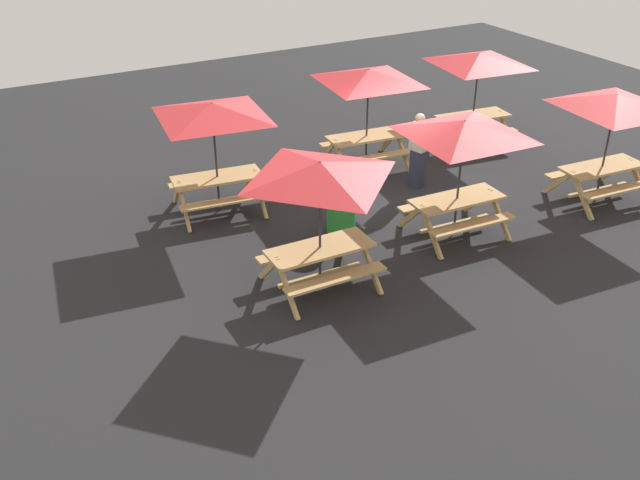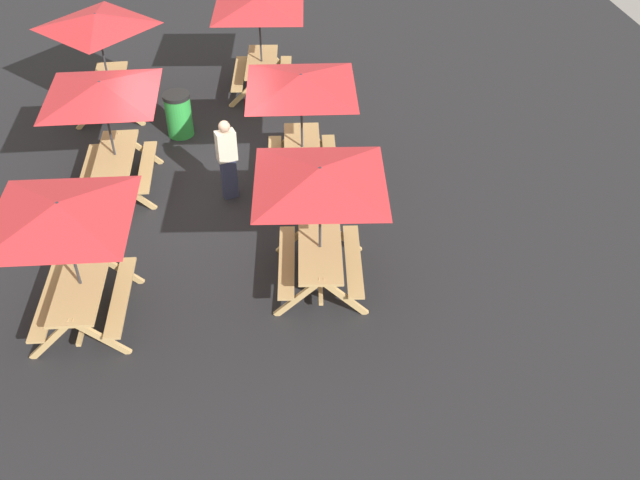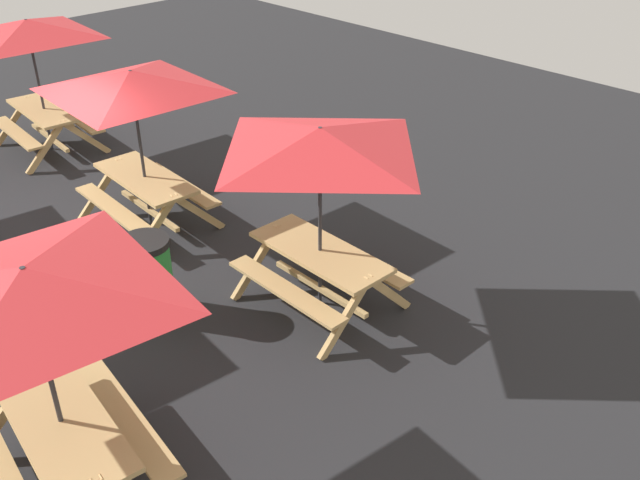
{
  "view_description": "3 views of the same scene",
  "coord_description": "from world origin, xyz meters",
  "px_view_note": "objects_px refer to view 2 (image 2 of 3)",
  "views": [
    {
      "loc": [
        8.2,
        10.98,
        6.66
      ],
      "look_at": [
        3.27,
        2.01,
        0.9
      ],
      "focal_mm": 40.0,
      "sensor_mm": 36.0,
      "label": 1
    },
    {
      "loc": [
        -11.88,
        -0.63,
        8.22
      ],
      "look_at": [
        -3.16,
        -1.88,
        0.9
      ],
      "focal_mm": 40.0,
      "sensor_mm": 36.0,
      "label": 2
    },
    {
      "loc": [
        8.38,
        -2.99,
        5.14
      ],
      "look_at": [
        3.27,
        2.01,
        0.9
      ],
      "focal_mm": 40.0,
      "sensor_mm": 36.0,
      "label": 3
    }
  ],
  "objects_px": {
    "picnic_table_2": "(320,185)",
    "picnic_table_4": "(259,10)",
    "trash_bin_green": "(179,114)",
    "picnic_table_3": "(62,220)",
    "picnic_table_0": "(98,27)",
    "person_standing": "(227,158)",
    "picnic_table_1": "(301,90)",
    "picnic_table_5": "(102,97)"
  },
  "relations": [
    {
      "from": "picnic_table_0",
      "to": "picnic_table_5",
      "type": "bearing_deg",
      "value": -172.17
    },
    {
      "from": "picnic_table_2",
      "to": "picnic_table_4",
      "type": "height_order",
      "value": "same"
    },
    {
      "from": "picnic_table_0",
      "to": "trash_bin_green",
      "type": "distance_m",
      "value": 2.52
    },
    {
      "from": "trash_bin_green",
      "to": "person_standing",
      "type": "relative_size",
      "value": 0.59
    },
    {
      "from": "picnic_table_3",
      "to": "trash_bin_green",
      "type": "relative_size",
      "value": 2.88
    },
    {
      "from": "picnic_table_4",
      "to": "trash_bin_green",
      "type": "relative_size",
      "value": 2.86
    },
    {
      "from": "picnic_table_1",
      "to": "person_standing",
      "type": "bearing_deg",
      "value": 110.55
    },
    {
      "from": "picnic_table_0",
      "to": "picnic_table_2",
      "type": "distance_m",
      "value": 7.52
    },
    {
      "from": "picnic_table_4",
      "to": "picnic_table_5",
      "type": "xyz_separation_m",
      "value": [
        -3.61,
        3.11,
        0.0
      ]
    },
    {
      "from": "picnic_table_2",
      "to": "picnic_table_5",
      "type": "distance_m",
      "value": 4.79
    },
    {
      "from": "picnic_table_5",
      "to": "person_standing",
      "type": "bearing_deg",
      "value": -103.12
    },
    {
      "from": "picnic_table_0",
      "to": "person_standing",
      "type": "height_order",
      "value": "picnic_table_0"
    },
    {
      "from": "trash_bin_green",
      "to": "person_standing",
      "type": "distance_m",
      "value": 2.68
    },
    {
      "from": "picnic_table_3",
      "to": "picnic_table_4",
      "type": "bearing_deg",
      "value": -20.56
    },
    {
      "from": "picnic_table_1",
      "to": "picnic_table_5",
      "type": "height_order",
      "value": "same"
    },
    {
      "from": "picnic_table_1",
      "to": "picnic_table_3",
      "type": "distance_m",
      "value": 5.1
    },
    {
      "from": "picnic_table_0",
      "to": "person_standing",
      "type": "xyz_separation_m",
      "value": [
        -3.78,
        -2.51,
        -1.1
      ]
    },
    {
      "from": "trash_bin_green",
      "to": "picnic_table_3",
      "type": "bearing_deg",
      "value": 165.58
    },
    {
      "from": "trash_bin_green",
      "to": "picnic_table_0",
      "type": "bearing_deg",
      "value": 49.49
    },
    {
      "from": "picnic_table_1",
      "to": "person_standing",
      "type": "distance_m",
      "value": 1.87
    },
    {
      "from": "picnic_table_0",
      "to": "trash_bin_green",
      "type": "height_order",
      "value": "picnic_table_0"
    },
    {
      "from": "picnic_table_4",
      "to": "person_standing",
      "type": "height_order",
      "value": "picnic_table_4"
    },
    {
      "from": "picnic_table_4",
      "to": "picnic_table_5",
      "type": "distance_m",
      "value": 4.76
    },
    {
      "from": "picnic_table_0",
      "to": "picnic_table_3",
      "type": "height_order",
      "value": "same"
    },
    {
      "from": "person_standing",
      "to": "picnic_table_4",
      "type": "bearing_deg",
      "value": -118.29
    },
    {
      "from": "picnic_table_3",
      "to": "picnic_table_4",
      "type": "xyz_separation_m",
      "value": [
        7.21,
        -3.35,
        0.0
      ]
    },
    {
      "from": "picnic_table_2",
      "to": "trash_bin_green",
      "type": "relative_size",
      "value": 2.87
    },
    {
      "from": "picnic_table_3",
      "to": "person_standing",
      "type": "distance_m",
      "value": 3.97
    },
    {
      "from": "picnic_table_5",
      "to": "person_standing",
      "type": "xyz_separation_m",
      "value": [
        -0.61,
        -2.13,
        -1.1
      ]
    },
    {
      "from": "picnic_table_2",
      "to": "person_standing",
      "type": "distance_m",
      "value": 3.18
    },
    {
      "from": "picnic_table_0",
      "to": "trash_bin_green",
      "type": "bearing_deg",
      "value": -129.56
    },
    {
      "from": "picnic_table_3",
      "to": "trash_bin_green",
      "type": "bearing_deg",
      "value": -10.06
    },
    {
      "from": "picnic_table_3",
      "to": "picnic_table_5",
      "type": "xyz_separation_m",
      "value": [
        3.6,
        -0.24,
        0.0
      ]
    },
    {
      "from": "picnic_table_5",
      "to": "person_standing",
      "type": "distance_m",
      "value": 2.48
    },
    {
      "from": "picnic_table_1",
      "to": "picnic_table_4",
      "type": "height_order",
      "value": "same"
    },
    {
      "from": "picnic_table_3",
      "to": "picnic_table_4",
      "type": "relative_size",
      "value": 1.01
    },
    {
      "from": "picnic_table_4",
      "to": "person_standing",
      "type": "xyz_separation_m",
      "value": [
        -4.22,
        0.98,
        -1.1
      ]
    },
    {
      "from": "picnic_table_1",
      "to": "picnic_table_4",
      "type": "bearing_deg",
      "value": 13.08
    },
    {
      "from": "picnic_table_1",
      "to": "person_standing",
      "type": "height_order",
      "value": "picnic_table_1"
    },
    {
      "from": "picnic_table_0",
      "to": "person_standing",
      "type": "relative_size",
      "value": 1.4
    },
    {
      "from": "picnic_table_0",
      "to": "picnic_table_5",
      "type": "distance_m",
      "value": 3.19
    },
    {
      "from": "picnic_table_0",
      "to": "picnic_table_1",
      "type": "bearing_deg",
      "value": -129.6
    }
  ]
}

